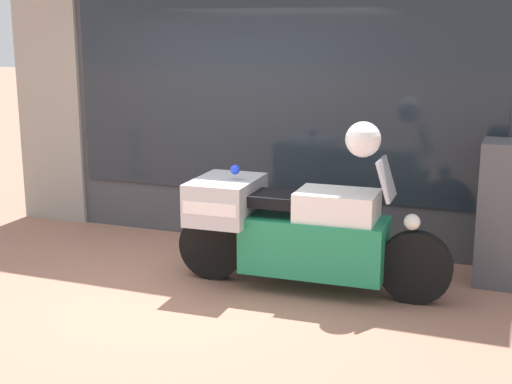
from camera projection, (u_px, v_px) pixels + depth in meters
ground_plane at (163, 294)px, 6.27m from camera, size 60.00×60.00×0.00m
shop_building at (214, 74)px, 7.82m from camera, size 5.73×0.55×3.58m
window_display at (278, 199)px, 7.89m from camera, size 4.43×0.30×1.82m
paramedic_motorcycle at (292, 228)px, 6.32m from camera, size 2.48×0.80×1.23m
white_helmet at (363, 139)px, 5.94m from camera, size 0.30×0.30×0.30m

